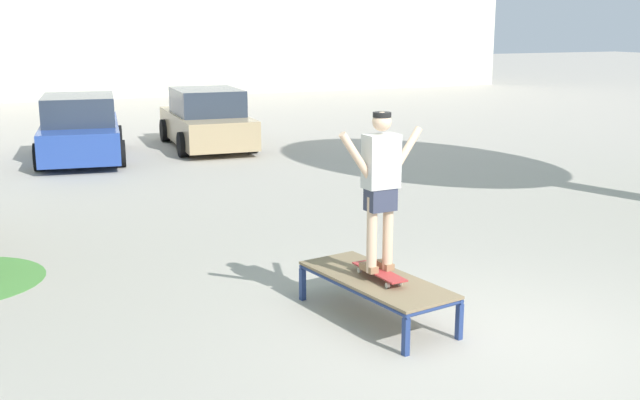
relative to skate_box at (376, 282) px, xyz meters
The scene contains 6 objects.
ground_plane 1.19m from the skate_box, 48.24° to the right, with size 120.00×120.00×0.00m, color #B2AA9E.
skate_box is the anchor object (origin of this frame).
skateboard 0.13m from the skate_box, 79.85° to the right, with size 0.26×0.81×0.09m.
skater 1.12m from the skate_box, 79.65° to the right, with size 1.00×0.31×1.69m.
car_blue 11.74m from the skate_box, 98.10° to the left, with size 2.35×4.40×1.50m.
car_tan 12.29m from the skate_box, 82.87° to the left, with size 2.10×4.29×1.50m.
Camera 1 is at (-4.46, -6.14, 3.13)m, focal length 43.41 mm.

